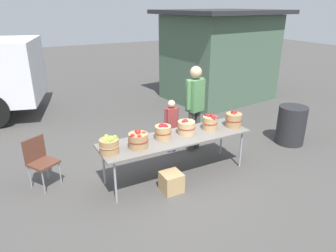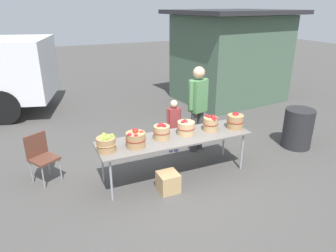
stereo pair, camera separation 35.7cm
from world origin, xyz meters
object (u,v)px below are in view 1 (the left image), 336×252
Objects in this scene: apple_basket_green_0 at (109,145)px; child_customer at (171,122)px; market_table at (176,139)px; folding_chair at (40,158)px; trash_barrel at (291,125)px; apple_basket_red_0 at (138,140)px; produce_crate at (171,182)px; vendor_adult at (195,102)px; apple_basket_red_1 at (163,132)px; apple_basket_red_2 at (186,127)px; apple_basket_red_3 at (210,122)px; apple_basket_red_4 at (234,119)px.

child_customer is at bearing 30.18° from apple_basket_green_0.
folding_chair reaches higher than market_table.
trash_barrel reaches higher than market_table.
child_customer is 2.69m from trash_barrel.
produce_crate is at bearing -38.97° from apple_basket_red_0.
vendor_adult is 2.07× the size of folding_chair.
apple_basket_red_1 is 0.17× the size of vendor_adult.
vendor_adult is at bearing 48.47° from apple_basket_red_2.
produce_crate is at bearing -127.34° from market_table.
apple_basket_red_0 is 1.49m from child_customer.
child_customer is (0.62, 0.84, -0.22)m from apple_basket_red_1.
folding_chair is at bearing 163.27° from apple_basket_red_2.
apple_basket_red_0 is 0.30× the size of child_customer.
apple_basket_red_0 reaches higher than apple_basket_red_2.
folding_chair is (-2.55, -0.11, -0.15)m from child_customer.
apple_basket_red_3 is at bearing 3.70° from apple_basket_red_0.
child_customer is at bearing -29.57° from vendor_adult.
folding_chair is at bearing 149.55° from apple_basket_red_0.
apple_basket_red_3 is (0.96, -0.02, 0.01)m from apple_basket_red_1.
apple_basket_green_0 is 0.96× the size of apple_basket_red_0.
apple_basket_red_2 is 0.49m from apple_basket_red_3.
vendor_adult reaches higher than trash_barrel.
produce_crate is (-1.04, -0.43, -0.72)m from apple_basket_red_3.
apple_basket_red_2 is at bearing 89.91° from child_customer.
produce_crate is at bearing -63.38° from folding_chair.
produce_crate is (-0.70, -1.29, -0.50)m from child_customer.
apple_basket_red_4 is at bearing -0.30° from apple_basket_green_0.
market_table is 8.56× the size of apple_basket_red_4.
child_customer is 3.44× the size of produce_crate.
apple_basket_red_4 reaches higher than folding_chair.
vendor_adult is (1.10, 0.72, 0.17)m from apple_basket_red_1.
child_customer reaches higher than apple_basket_red_4.
apple_basket_red_4 is (1.43, -0.11, 0.01)m from apple_basket_red_1.
trash_barrel is (3.66, 0.10, -0.46)m from apple_basket_red_0.
market_table is at bearing -10.58° from apple_basket_red_1.
market_table is 0.29m from apple_basket_red_1.
produce_crate is (-0.55, -0.46, -0.71)m from apple_basket_red_2.
apple_basket_green_0 is 1.86m from child_customer.
apple_basket_red_1 is at bearing 5.45° from apple_basket_green_0.
vendor_adult is (2.07, 0.81, 0.17)m from apple_basket_green_0.
apple_basket_red_2 is at bearing 3.80° from apple_basket_green_0.
apple_basket_red_0 is at bearing 141.03° from produce_crate.
apple_basket_red_3 is at bearing 121.99° from child_customer.
vendor_adult is at bearing 21.34° from apple_basket_green_0.
trash_barrel is at bearing -0.35° from apple_basket_red_2.
produce_crate is at bearing 71.95° from child_customer.
apple_basket_red_2 is 0.38× the size of folding_chair.
apple_basket_green_0 reaches higher than folding_chair.
apple_basket_red_3 is (0.73, 0.02, 0.17)m from market_table.
child_customer is (-0.48, 0.12, -0.38)m from vendor_adult.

